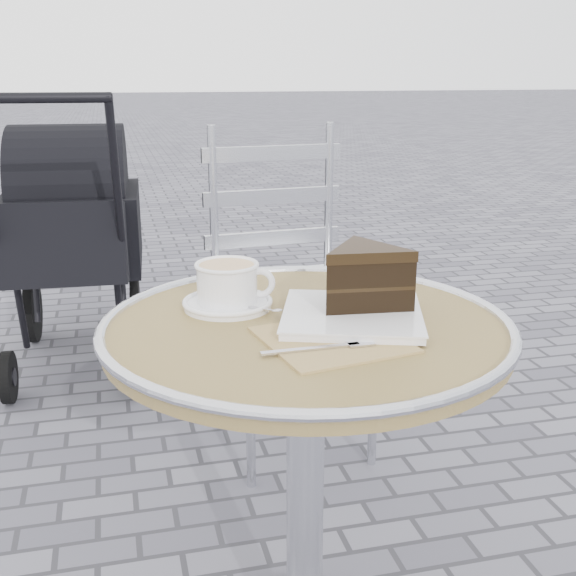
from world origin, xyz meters
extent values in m
cylinder|color=silver|center=(0.00, 0.00, 0.36)|extent=(0.07, 0.07, 0.67)
cylinder|color=tan|center=(0.00, 0.00, 0.71)|extent=(0.70, 0.70, 0.03)
torus|color=silver|center=(0.00, 0.00, 0.73)|extent=(0.72, 0.72, 0.02)
cylinder|color=white|center=(-0.12, 0.12, 0.74)|extent=(0.16, 0.16, 0.01)
cylinder|color=white|center=(-0.12, 0.12, 0.78)|extent=(0.13, 0.13, 0.07)
torus|color=white|center=(-0.06, 0.11, 0.78)|extent=(0.06, 0.02, 0.06)
cylinder|color=beige|center=(-0.12, 0.12, 0.81)|extent=(0.10, 0.10, 0.01)
cube|color=tan|center=(0.02, -0.09, 0.73)|extent=(0.25, 0.25, 0.00)
cube|color=white|center=(0.08, -0.01, 0.74)|extent=(0.30, 0.30, 0.01)
cylinder|color=silver|center=(0.02, 0.67, 0.25)|extent=(0.03, 0.03, 0.50)
cylinder|color=silver|center=(0.40, 0.70, 0.25)|extent=(0.03, 0.03, 0.50)
cylinder|color=silver|center=(-0.01, 1.04, 0.25)|extent=(0.03, 0.03, 0.50)
cylinder|color=silver|center=(0.37, 1.08, 0.25)|extent=(0.03, 0.03, 0.50)
cube|color=silver|center=(0.20, 0.87, 0.51)|extent=(0.48, 0.48, 0.02)
cube|color=black|center=(-0.48, 1.72, 0.51)|extent=(0.48, 0.72, 0.42)
cylinder|color=black|center=(-0.51, 1.15, 1.07)|extent=(0.44, 0.06, 0.03)
cylinder|color=black|center=(-0.72, 1.42, 0.09)|extent=(0.05, 0.19, 0.19)
cylinder|color=black|center=(-0.28, 1.39, 0.09)|extent=(0.05, 0.19, 0.19)
cylinder|color=black|center=(-0.68, 2.05, 0.15)|extent=(0.05, 0.30, 0.29)
cylinder|color=black|center=(-0.24, 2.02, 0.15)|extent=(0.05, 0.30, 0.29)
camera|label=1|loc=(-0.32, -1.14, 1.15)|focal=45.00mm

